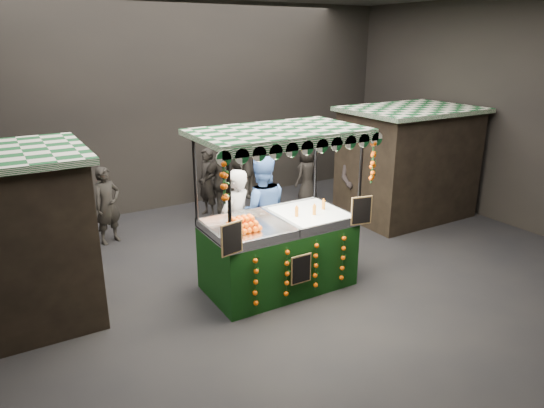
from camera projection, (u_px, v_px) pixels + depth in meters
ground at (282, 281)px, 8.71m from camera, size 12.00×12.00×0.00m
market_hall at (284, 86)px, 7.64m from camera, size 12.10×10.10×5.05m
neighbour_stall_right at (407, 162)px, 11.64m from camera, size 3.00×2.20×2.60m
juice_stall at (280, 241)px, 8.25m from camera, size 2.83×1.66×2.74m
vendor_grey at (236, 223)px, 8.73m from camera, size 0.84×0.72×1.95m
vendor_blue at (261, 211)px, 9.07m from camera, size 1.23×1.09×2.11m
shopper_0 at (107, 205)px, 10.13m from camera, size 0.70×0.58×1.64m
shopper_1 at (356, 180)px, 11.56m from camera, size 1.13×1.12×1.84m
shopper_2 at (224, 181)px, 11.35m from camera, size 1.15×0.51×1.95m
shopper_3 at (251, 165)px, 13.07m from camera, size 1.36×1.16×1.82m
shopper_4 at (57, 220)px, 9.48m from camera, size 0.74×0.49×1.51m
shopper_5 at (388, 175)px, 12.18m from camera, size 0.69×1.67×1.76m
shopper_6 at (207, 182)px, 11.72m from camera, size 0.52×0.68×1.66m
shopper_7 at (307, 175)px, 12.70m from camera, size 0.84×0.66×1.50m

